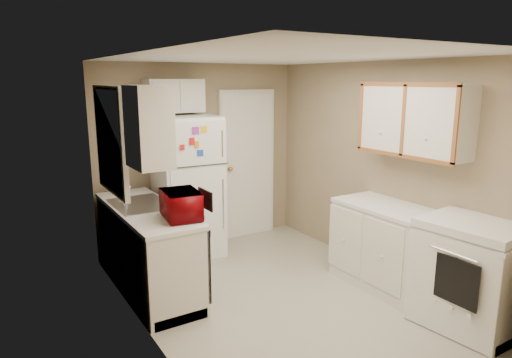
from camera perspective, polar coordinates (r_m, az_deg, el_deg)
floor at (r=4.88m, az=3.20°, el=-14.40°), size 3.80×3.80×0.00m
ceiling at (r=4.37m, az=3.58°, el=15.00°), size 3.80×3.80×0.00m
wall_left at (r=3.86m, az=-13.88°, el=-2.97°), size 3.80×3.80×0.00m
wall_right at (r=5.39m, az=15.65°, el=1.23°), size 3.80×3.80×0.00m
wall_back at (r=6.10m, az=-6.97°, el=2.85°), size 2.80×2.80×0.00m
wall_front at (r=3.18m, az=23.66°, el=-7.00°), size 2.80×2.80×0.00m
left_counter at (r=5.00m, az=-13.40°, el=-8.46°), size 0.60×1.80×0.90m
dishwasher at (r=4.55m, az=-7.46°, el=-9.77°), size 0.03×0.58×0.72m
sink at (r=5.01m, az=-14.19°, el=-3.52°), size 0.54×0.74×0.16m
microwave at (r=4.39m, az=-9.31°, el=-2.95°), size 0.50×0.32×0.32m
soap_bottle at (r=5.51m, az=-16.64°, el=-0.72°), size 0.11×0.11×0.21m
window_blinds at (r=4.79m, az=-17.62°, el=4.62°), size 0.10×0.98×1.08m
upper_cabinet_left at (r=4.01m, az=-13.27°, el=6.34°), size 0.30×0.45×0.70m
refrigerator at (r=5.69m, az=-8.58°, el=-1.10°), size 0.77×0.75×1.77m
cabinet_over_fridge at (r=5.72m, az=-10.22°, el=10.19°), size 0.70×0.30×0.40m
interior_door at (r=6.41m, az=-1.10°, el=1.78°), size 0.86×0.06×2.08m
right_counter at (r=4.88m, az=19.68°, el=-9.40°), size 0.60×2.00×0.90m
stove at (r=4.57m, az=25.05°, el=-10.72°), size 0.75×0.89×1.00m
upper_cabinet_right at (r=4.87m, az=19.19°, el=7.01°), size 0.30×1.20×0.70m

